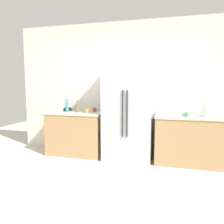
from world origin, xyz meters
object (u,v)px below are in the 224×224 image
Objects in this scene: bottle_a at (67,107)px; cup_b at (95,110)px; refrigerator at (128,112)px; cup_a at (87,111)px; bottle_b at (77,108)px; cup_d at (187,115)px; rice_cooker at (207,108)px; cup_c at (88,110)px; bowl_a at (67,109)px; toaster at (178,111)px.

bottle_a reaches higher than cup_b.
refrigerator is 0.83m from cup_a.
refrigerator is at bearing 2.98° from bottle_b.
bottle_b reaches higher than cup_a.
cup_d is at bearing -9.48° from cup_b.
rice_cooker is 2.30m from cup_c.
bottle_b is 0.38m from bowl_a.
bowl_a is at bearing 152.42° from cup_a.
rice_cooker is 0.38m from cup_d.
cup_c is at bearing -135.26° from cup_b.
toaster is 2.21m from bottle_a.
bowl_a is (-2.81, 0.17, -0.11)m from rice_cooker.
cup_a is at bearing -78.15° from cup_c.
cup_a is (-1.74, -0.11, -0.04)m from toaster.
rice_cooker reaches higher than cup_a.
cup_b is (0.52, 0.24, -0.07)m from bottle_a.
toaster is 2.57× the size of cup_c.
refrigerator reaches higher than cup_c.
toaster reaches higher than cup_a.
cup_b is (0.29, 0.24, -0.05)m from bottle_b.
refrigerator is 8.33× the size of toaster.
bottle_b is 2.75× the size of cup_a.
refrigerator is at bearing -5.38° from cup_c.
bowl_a is at bearing -176.69° from cup_b.
toaster is at bearing 0.45° from bottle_b.
cup_a is 0.50× the size of bowl_a.
cup_b is 0.62m from bowl_a.
toaster reaches higher than cup_c.
refrigerator is 0.93m from toaster.
toaster is at bearing -177.74° from rice_cooker.
refrigerator is 0.87m from cup_c.
cup_d is (0.15, -0.09, -0.05)m from toaster.
toaster is 1.80m from cup_c.
toaster is 2.61× the size of cup_a.
rice_cooker is at bearing 0.77° from bottle_a.
cup_c is 1.96m from cup_d.
bottle_b is 3.09× the size of cup_b.
cup_a is at bearing -179.37° from cup_d.
cup_c is (0.19, 0.14, -0.05)m from bottle_b.
cup_a is 1.15× the size of cup_d.
rice_cooker reaches higher than cup_d.
bowl_a is (-0.61, -0.04, -0.00)m from cup_b.
bottle_a is 3.11× the size of cup_a.
bottle_b is 3.17× the size of cup_d.
cup_b is 0.14m from cup_c.
toaster is 1.98m from bottle_b.
bowl_a is (-0.56, 0.29, -0.01)m from cup_a.
cup_a reaches higher than bowl_a.
cup_b is at bearing 172.56° from toaster.
cup_d is at bearing -29.58° from toaster.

